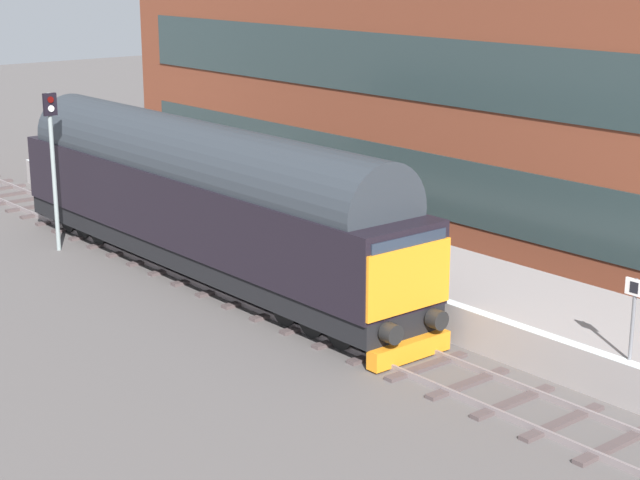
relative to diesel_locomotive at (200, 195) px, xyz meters
The scene contains 7 objects.
ground_plane 6.66m from the diesel_locomotive, 90.01° to the right, with size 140.00×140.00×0.00m, color #575250.
track_main 6.64m from the diesel_locomotive, 90.01° to the right, with size 2.50×60.00×0.15m.
station_platform 7.42m from the diesel_locomotive, 59.78° to the right, with size 4.00×44.00×1.01m.
station_building 12.19m from the diesel_locomotive, 19.88° to the right, with size 5.55×40.41×14.89m.
diesel_locomotive is the anchor object (origin of this frame).
signal_post_near 5.79m from the diesel_locomotive, 111.00° to the left, with size 0.44×0.22×5.14m.
platform_number_sign 13.71m from the diesel_locomotive, 82.19° to the right, with size 0.10×0.44×1.81m.
Camera 1 is at (-16.36, -19.08, 9.31)m, focal length 58.38 mm.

